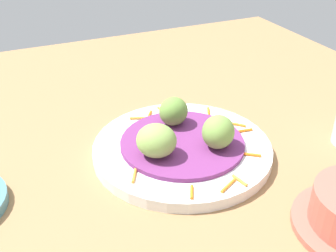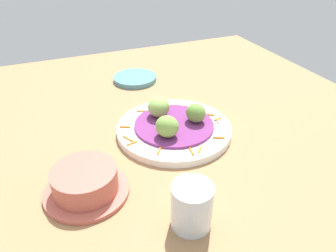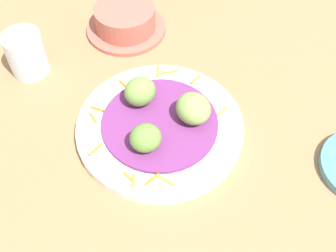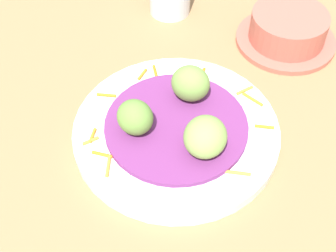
% 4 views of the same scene
% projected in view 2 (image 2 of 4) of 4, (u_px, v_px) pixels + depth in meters
% --- Properties ---
extents(table_surface, '(1.10, 1.10, 0.02)m').
position_uv_depth(table_surface, '(168.00, 128.00, 0.76)').
color(table_surface, '#936D47').
rests_on(table_surface, ground).
extents(main_plate, '(0.26, 0.26, 0.02)m').
position_uv_depth(main_plate, '(174.00, 129.00, 0.72)').
color(main_plate, white).
rests_on(main_plate, table_surface).
extents(cabbage_bed, '(0.18, 0.18, 0.01)m').
position_uv_depth(cabbage_bed, '(174.00, 125.00, 0.72)').
color(cabbage_bed, '#702D6B').
rests_on(cabbage_bed, main_plate).
extents(carrot_garnish, '(0.24, 0.21, 0.00)m').
position_uv_depth(carrot_garnish, '(177.00, 129.00, 0.70)').
color(carrot_garnish, orange).
rests_on(carrot_garnish, main_plate).
extents(guac_scoop_left, '(0.07, 0.07, 0.05)m').
position_uv_depth(guac_scoop_left, '(167.00, 126.00, 0.66)').
color(guac_scoop_left, '#759E47').
rests_on(guac_scoop_left, cabbage_bed).
extents(guac_scoop_center, '(0.06, 0.06, 0.04)m').
position_uv_depth(guac_scoop_center, '(196.00, 113.00, 0.71)').
color(guac_scoop_center, olive).
rests_on(guac_scoop_center, cabbage_bed).
extents(guac_scoop_right, '(0.07, 0.07, 0.05)m').
position_uv_depth(guac_scoop_right, '(159.00, 107.00, 0.73)').
color(guac_scoop_right, '#84A851').
rests_on(guac_scoop_right, cabbage_bed).
extents(side_plate_small, '(0.13, 0.13, 0.01)m').
position_uv_depth(side_plate_small, '(135.00, 78.00, 0.96)').
color(side_plate_small, teal).
rests_on(side_plate_small, table_surface).
extents(terracotta_bowl, '(0.15, 0.15, 0.05)m').
position_uv_depth(terracotta_bowl, '(85.00, 183.00, 0.55)').
color(terracotta_bowl, '#B75B4C').
rests_on(terracotta_bowl, table_surface).
extents(water_glass, '(0.06, 0.06, 0.08)m').
position_uv_depth(water_glass, '(192.00, 206.00, 0.49)').
color(water_glass, silver).
rests_on(water_glass, table_surface).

